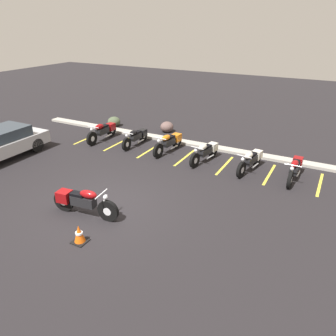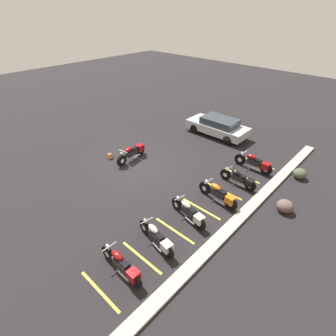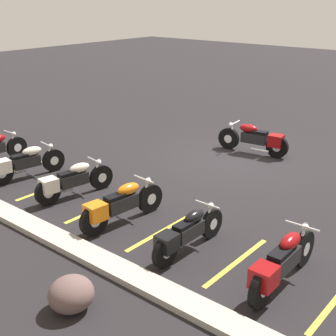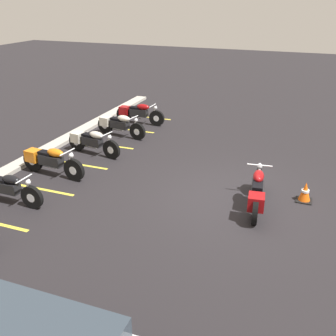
{
  "view_description": "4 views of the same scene",
  "coord_description": "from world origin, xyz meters",
  "px_view_note": "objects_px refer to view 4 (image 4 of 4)",
  "views": [
    {
      "loc": [
        6.18,
        -7.18,
        5.56
      ],
      "look_at": [
        1.1,
        2.32,
        0.68
      ],
      "focal_mm": 35.0,
      "sensor_mm": 36.0,
      "label": 1
    },
    {
      "loc": [
        8.26,
        10.08,
        8.04
      ],
      "look_at": [
        0.26,
        2.66,
        1.09
      ],
      "focal_mm": 28.0,
      "sensor_mm": 36.0,
      "label": 2
    },
    {
      "loc": [
        -6.97,
        11.57,
        4.67
      ],
      "look_at": [
        0.16,
        2.97,
        0.49
      ],
      "focal_mm": 50.0,
      "sensor_mm": 36.0,
      "label": 3
    },
    {
      "loc": [
        -9.09,
        -1.75,
        4.94
      ],
      "look_at": [
        -0.42,
        1.57,
        0.81
      ],
      "focal_mm": 42.0,
      "sensor_mm": 36.0,
      "label": 4
    }
  ],
  "objects_px": {
    "motorcycle_maroon_featured": "(257,192)",
    "parked_bike_5": "(138,113)",
    "parked_bike_1": "(5,187)",
    "parked_bike_2": "(49,160)",
    "parked_bike_4": "(119,125)",
    "traffic_cone": "(305,192)",
    "parked_bike_3": "(91,141)"
  },
  "relations": [
    {
      "from": "parked_bike_3",
      "to": "motorcycle_maroon_featured",
      "type": "bearing_deg",
      "value": -7.48
    },
    {
      "from": "parked_bike_4",
      "to": "parked_bike_2",
      "type": "bearing_deg",
      "value": -84.84
    },
    {
      "from": "motorcycle_maroon_featured",
      "to": "parked_bike_1",
      "type": "bearing_deg",
      "value": 101.08
    },
    {
      "from": "parked_bike_1",
      "to": "traffic_cone",
      "type": "height_order",
      "value": "parked_bike_1"
    },
    {
      "from": "parked_bike_3",
      "to": "traffic_cone",
      "type": "bearing_deg",
      "value": 2.09
    },
    {
      "from": "parked_bike_4",
      "to": "parked_bike_5",
      "type": "bearing_deg",
      "value": 99.07
    },
    {
      "from": "parked_bike_4",
      "to": "traffic_cone",
      "type": "distance_m",
      "value": 7.44
    },
    {
      "from": "parked_bike_5",
      "to": "parked_bike_4",
      "type": "bearing_deg",
      "value": -88.87
    },
    {
      "from": "parked_bike_3",
      "to": "parked_bike_5",
      "type": "bearing_deg",
      "value": 99.26
    },
    {
      "from": "motorcycle_maroon_featured",
      "to": "traffic_cone",
      "type": "distance_m",
      "value": 1.43
    },
    {
      "from": "motorcycle_maroon_featured",
      "to": "parked_bike_3",
      "type": "bearing_deg",
      "value": 66.26
    },
    {
      "from": "parked_bike_2",
      "to": "parked_bike_3",
      "type": "height_order",
      "value": "parked_bike_2"
    },
    {
      "from": "motorcycle_maroon_featured",
      "to": "traffic_cone",
      "type": "relative_size",
      "value": 4.33
    },
    {
      "from": "parked_bike_3",
      "to": "traffic_cone",
      "type": "distance_m",
      "value": 6.94
    },
    {
      "from": "parked_bike_2",
      "to": "parked_bike_4",
      "type": "height_order",
      "value": "parked_bike_2"
    },
    {
      "from": "motorcycle_maroon_featured",
      "to": "parked_bike_2",
      "type": "xyz_separation_m",
      "value": [
        -0.14,
        6.03,
        -0.01
      ]
    },
    {
      "from": "parked_bike_4",
      "to": "parked_bike_3",
      "type": "bearing_deg",
      "value": -81.12
    },
    {
      "from": "parked_bike_2",
      "to": "parked_bike_5",
      "type": "distance_m",
      "value": 5.54
    },
    {
      "from": "parked_bike_4",
      "to": "parked_bike_5",
      "type": "relative_size",
      "value": 0.99
    },
    {
      "from": "parked_bike_2",
      "to": "parked_bike_4",
      "type": "bearing_deg",
      "value": 91.42
    },
    {
      "from": "motorcycle_maroon_featured",
      "to": "parked_bike_5",
      "type": "relative_size",
      "value": 1.07
    },
    {
      "from": "parked_bike_2",
      "to": "traffic_cone",
      "type": "xyz_separation_m",
      "value": [
        1.01,
        -7.14,
        -0.22
      ]
    },
    {
      "from": "parked_bike_5",
      "to": "traffic_cone",
      "type": "distance_m",
      "value": 8.23
    },
    {
      "from": "parked_bike_1",
      "to": "parked_bike_2",
      "type": "bearing_deg",
      "value": 90.04
    },
    {
      "from": "traffic_cone",
      "to": "motorcycle_maroon_featured",
      "type": "bearing_deg",
      "value": 127.9
    },
    {
      "from": "motorcycle_maroon_featured",
      "to": "parked_bike_4",
      "type": "height_order",
      "value": "motorcycle_maroon_featured"
    },
    {
      "from": "traffic_cone",
      "to": "parked_bike_1",
      "type": "bearing_deg",
      "value": 111.5
    },
    {
      "from": "parked_bike_1",
      "to": "parked_bike_5",
      "type": "height_order",
      "value": "parked_bike_5"
    },
    {
      "from": "motorcycle_maroon_featured",
      "to": "parked_bike_1",
      "type": "relative_size",
      "value": 1.12
    },
    {
      "from": "motorcycle_maroon_featured",
      "to": "parked_bike_5",
      "type": "bearing_deg",
      "value": 40.07
    },
    {
      "from": "parked_bike_2",
      "to": "parked_bike_3",
      "type": "relative_size",
      "value": 1.06
    },
    {
      "from": "traffic_cone",
      "to": "parked_bike_5",
      "type": "bearing_deg",
      "value": 56.65
    }
  ]
}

